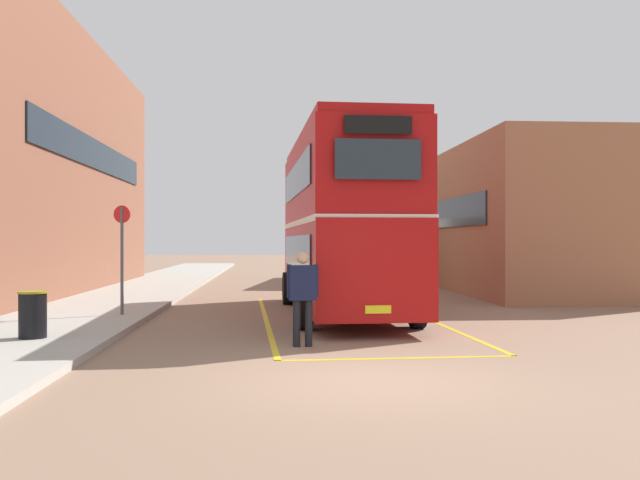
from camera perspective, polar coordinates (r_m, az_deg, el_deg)
ground_plane at (r=24.19m, az=-0.61°, el=-4.75°), size 135.60×135.60×0.00m
sidewalk_left at (r=27.02m, az=-14.85°, el=-4.11°), size 4.00×57.60×0.14m
brick_building_left at (r=28.18m, az=-24.18°, el=5.60°), size 6.07×19.50×9.51m
depot_building_right at (r=28.74m, az=16.27°, el=1.55°), size 6.12×14.23×5.56m
double_decker_bus at (r=18.34m, az=1.86°, el=1.59°), size 3.14×9.95×4.75m
single_deck_bus at (r=33.27m, az=2.46°, el=-0.63°), size 3.76×9.50×3.02m
pedestrian_boarding at (r=12.82m, az=-1.46°, el=-4.26°), size 0.60×0.27×1.79m
litter_bin at (r=14.10m, az=-22.90°, el=-5.76°), size 0.54×0.54×0.89m
bus_stop_sign at (r=17.71m, az=-16.23°, el=-0.73°), size 0.43×0.14×2.73m
bay_marking_yellow at (r=16.60m, az=2.66°, el=-6.92°), size 4.70×12.03×0.01m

